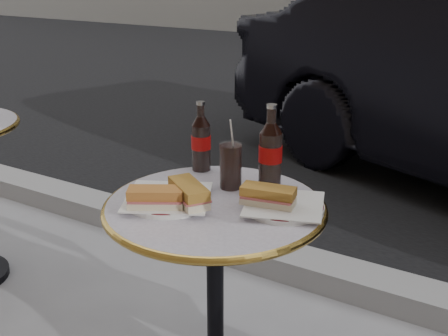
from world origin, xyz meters
The scene contains 10 objects.
curb centered at (0.00, 0.90, 0.05)m, with size 40.00×0.20×0.12m, color gray.
bistro_table centered at (0.00, 0.00, 0.37)m, with size 0.62×0.62×0.73m, color #BAB2C4, non-canonical shape.
plate_left centered at (-0.11, -0.06, 0.74)m, with size 0.24×0.24×0.01m, color white.
plate_right centered at (0.18, 0.06, 0.74)m, with size 0.22×0.22×0.01m, color white.
sandwich_left_a centered at (-0.10, -0.13, 0.77)m, with size 0.15×0.07×0.05m, color #AF6A2C.
sandwich_left_b centered at (-0.04, -0.06, 0.77)m, with size 0.15×0.07×0.05m, color olive.
sandwich_right centered at (0.15, 0.04, 0.77)m, with size 0.14×0.07×0.05m, color olive.
cola_bottle_left centered at (-0.18, 0.20, 0.84)m, with size 0.06×0.06×0.22m, color black, non-canonical shape.
cola_bottle_right centered at (0.07, 0.19, 0.86)m, with size 0.07×0.07×0.25m, color black, non-canonical shape.
cola_glass centered at (-0.02, 0.12, 0.80)m, with size 0.07×0.07×0.14m, color black.
Camera 1 is at (0.76, -1.20, 1.36)m, focal length 45.00 mm.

